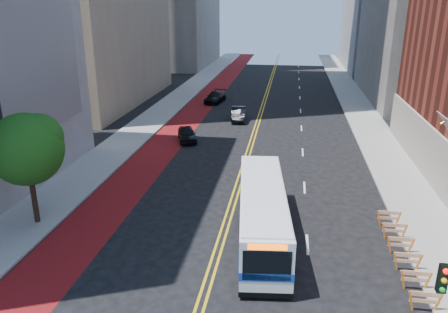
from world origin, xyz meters
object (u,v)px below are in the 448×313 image
object	(u,v)px
street_tree	(27,146)
transit_bus	(262,212)
car_c	(215,97)
car_a	(187,134)
car_b	(239,114)

from	to	relation	value
street_tree	transit_bus	distance (m)	13.87
transit_bus	car_c	xyz separation A→B (m)	(-8.72, 34.86, -0.91)
transit_bus	car_a	distance (m)	19.31
transit_bus	car_a	world-z (taller)	transit_bus
street_tree	car_a	world-z (taller)	street_tree
car_c	car_b	bearing A→B (deg)	-56.35
street_tree	car_a	bearing A→B (deg)	74.17
car_a	car_c	world-z (taller)	car_c
car_a	car_b	xyz separation A→B (m)	(4.00, 8.57, 0.06)
street_tree	car_a	xyz separation A→B (m)	(5.02, 17.71, -4.23)
street_tree	car_b	size ratio (longest dim) A/B	1.49
street_tree	car_b	bearing A→B (deg)	71.06
car_a	car_c	distance (m)	17.53
transit_bus	car_b	bearing A→B (deg)	93.72
street_tree	car_c	distance (m)	35.80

